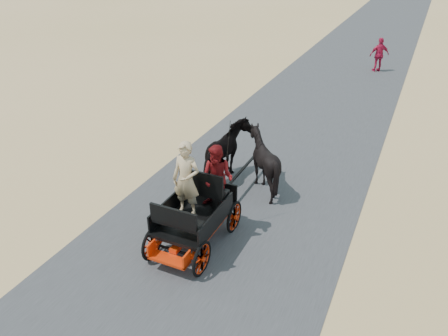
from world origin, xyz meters
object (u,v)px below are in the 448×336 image
at_px(pedestrian, 379,55).
at_px(horse_left, 227,154).
at_px(carriage, 195,230).
at_px(horse_right, 263,161).

bearing_deg(pedestrian, horse_left, 48.71).
xyz_separation_m(carriage, horse_left, (-0.55, 3.00, 0.49)).
distance_m(horse_left, horse_right, 1.10).
bearing_deg(carriage, pedestrian, 83.75).
bearing_deg(carriage, horse_right, 79.61).
height_order(horse_left, horse_right, horse_right).
xyz_separation_m(horse_left, horse_right, (1.10, 0.00, 0.00)).
height_order(carriage, horse_right, horse_right).
bearing_deg(horse_left, pedestrian, -99.85).
relative_size(carriage, horse_right, 1.41).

